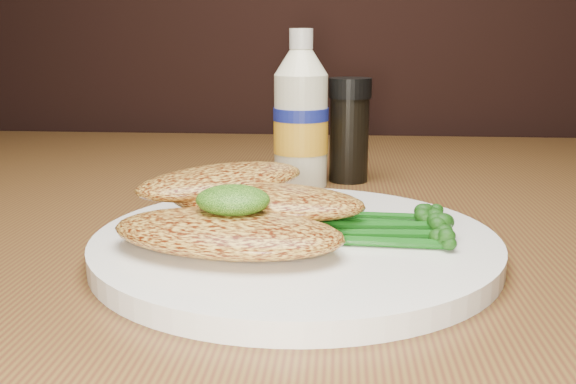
{
  "coord_description": "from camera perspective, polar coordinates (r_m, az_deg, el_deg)",
  "views": [
    {
      "loc": [
        -0.03,
        0.46,
        0.9
      ],
      "look_at": [
        -0.07,
        0.91,
        0.79
      ],
      "focal_mm": 39.67,
      "sensor_mm": 36.0,
      "label": 1
    }
  ],
  "objects": [
    {
      "name": "chicken_mid",
      "position": [
        0.45,
        -2.09,
        -0.81
      ],
      "size": [
        0.16,
        0.1,
        0.02
      ],
      "primitive_type": "ellipsoid",
      "rotation": [
        0.0,
        0.0,
        -0.19
      ],
      "color": "gold",
      "rests_on": "plate"
    },
    {
      "name": "pesto_front",
      "position": [
        0.42,
        -4.96,
        -0.72
      ],
      "size": [
        0.06,
        0.06,
        0.02
      ],
      "primitive_type": "ellipsoid",
      "rotation": [
        0.0,
        0.0,
        -0.29
      ],
      "color": "#0D3307",
      "rests_on": "chicken_front"
    },
    {
      "name": "pepper_grinder",
      "position": [
        0.67,
        5.51,
        5.52
      ],
      "size": [
        0.05,
        0.05,
        0.11
      ],
      "primitive_type": null,
      "rotation": [
        0.0,
        0.0,
        0.06
      ],
      "color": "black",
      "rests_on": "dining_table"
    },
    {
      "name": "mayo_bottle",
      "position": [
        0.64,
        1.16,
        7.45
      ],
      "size": [
        0.07,
        0.07,
        0.16
      ],
      "primitive_type": null,
      "rotation": [
        0.0,
        0.0,
        -0.38
      ],
      "color": "white",
      "rests_on": "dining_table"
    },
    {
      "name": "chicken_front",
      "position": [
        0.41,
        -5.48,
        -3.61
      ],
      "size": [
        0.17,
        0.11,
        0.02
      ],
      "primitive_type": "ellipsoid",
      "rotation": [
        0.0,
        0.0,
        -0.18
      ],
      "color": "gold",
      "rests_on": "plate"
    },
    {
      "name": "broccolini_bundle",
      "position": [
        0.45,
        7.47,
        -2.34
      ],
      "size": [
        0.15,
        0.13,
        0.02
      ],
      "primitive_type": null,
      "rotation": [
        0.0,
        0.0,
        -0.13
      ],
      "color": "#125111",
      "rests_on": "plate"
    },
    {
      "name": "plate",
      "position": [
        0.45,
        0.67,
        -4.69
      ],
      "size": [
        0.28,
        0.28,
        0.01
      ],
      "primitive_type": "cylinder",
      "color": "white",
      "rests_on": "dining_table"
    },
    {
      "name": "chicken_back",
      "position": [
        0.49,
        -5.86,
        1.03
      ],
      "size": [
        0.15,
        0.15,
        0.02
      ],
      "primitive_type": "ellipsoid",
      "rotation": [
        0.0,
        0.0,
        0.76
      ],
      "color": "gold",
      "rests_on": "plate"
    }
  ]
}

